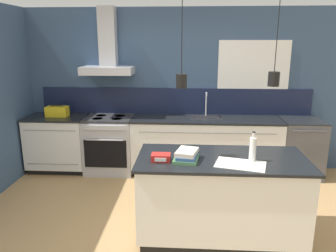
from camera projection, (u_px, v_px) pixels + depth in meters
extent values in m
plane|color=tan|center=(167.00, 229.00, 3.75)|extent=(16.00, 16.00, 0.00)
cube|color=#354C6B|center=(175.00, 90.00, 5.38)|extent=(5.60, 0.06, 2.60)
cube|color=#141C38|center=(175.00, 101.00, 5.39)|extent=(4.42, 0.02, 0.43)
cube|color=white|center=(253.00, 71.00, 5.18)|extent=(1.12, 0.01, 0.96)
cube|color=black|center=(253.00, 71.00, 5.19)|extent=(1.04, 0.01, 0.88)
cube|color=#B5B5BA|center=(108.00, 70.00, 5.11)|extent=(0.80, 0.46, 0.12)
cube|color=#B5B5BA|center=(108.00, 37.00, 5.06)|extent=(0.26, 0.20, 0.90)
cylinder|color=black|center=(182.00, 30.00, 3.12)|extent=(0.01, 0.01, 0.83)
cylinder|color=black|center=(181.00, 81.00, 3.24)|extent=(0.11, 0.11, 0.14)
sphere|color=#F9D18C|center=(181.00, 81.00, 3.24)|extent=(0.06, 0.06, 0.06)
cylinder|color=black|center=(278.00, 29.00, 3.06)|extent=(0.01, 0.01, 0.80)
cylinder|color=black|center=(274.00, 79.00, 3.18)|extent=(0.11, 0.11, 0.14)
sphere|color=#F9D18C|center=(274.00, 79.00, 3.18)|extent=(0.06, 0.06, 0.06)
cube|color=black|center=(62.00, 166.00, 5.51)|extent=(0.90, 0.56, 0.09)
cube|color=white|center=(59.00, 141.00, 5.37)|extent=(0.93, 0.62, 0.79)
cube|color=gray|center=(49.00, 130.00, 5.00)|extent=(0.82, 0.01, 0.01)
cube|color=gray|center=(52.00, 164.00, 5.14)|extent=(0.82, 0.01, 0.01)
cube|color=black|center=(57.00, 117.00, 5.27)|extent=(0.96, 0.64, 0.03)
cube|color=black|center=(205.00, 169.00, 5.37)|extent=(2.25, 0.56, 0.09)
cube|color=white|center=(205.00, 144.00, 5.23)|extent=(2.32, 0.62, 0.79)
cube|color=gray|center=(207.00, 133.00, 4.86)|extent=(2.04, 0.01, 0.01)
cube|color=gray|center=(206.00, 168.00, 5.00)|extent=(2.04, 0.01, 0.01)
cube|color=black|center=(206.00, 119.00, 5.13)|extent=(2.35, 0.64, 0.03)
cube|color=#262628|center=(206.00, 118.00, 5.17)|extent=(0.48, 0.34, 0.01)
cylinder|color=#B5B5BA|center=(206.00, 105.00, 5.25)|extent=(0.02, 0.02, 0.37)
sphere|color=#B5B5BA|center=(206.00, 93.00, 5.20)|extent=(0.03, 0.03, 0.03)
cylinder|color=#B5B5BA|center=(207.00, 95.00, 5.15)|extent=(0.02, 0.12, 0.02)
cube|color=#B5B5BA|center=(110.00, 145.00, 5.33)|extent=(0.77, 0.62, 0.87)
cube|color=black|center=(105.00, 154.00, 5.04)|extent=(0.66, 0.02, 0.44)
cylinder|color=#B5B5BA|center=(104.00, 140.00, 4.96)|extent=(0.57, 0.02, 0.02)
cube|color=#B5B5BA|center=(104.00, 128.00, 4.93)|extent=(0.66, 0.02, 0.07)
cube|color=#2D2D30|center=(109.00, 118.00, 5.22)|extent=(0.77, 0.60, 0.04)
cylinder|color=black|center=(101.00, 116.00, 5.33)|extent=(0.17, 0.17, 0.00)
cylinder|color=black|center=(120.00, 116.00, 5.31)|extent=(0.17, 0.17, 0.00)
cylinder|color=black|center=(97.00, 119.00, 5.12)|extent=(0.17, 0.17, 0.00)
cylinder|color=black|center=(117.00, 119.00, 5.10)|extent=(0.17, 0.17, 0.00)
cube|color=#4C4C51|center=(300.00, 148.00, 5.15)|extent=(0.63, 0.62, 0.89)
cube|color=black|center=(303.00, 120.00, 5.04)|extent=(0.63, 0.62, 0.02)
cylinder|color=#4C4C51|center=(310.00, 131.00, 4.74)|extent=(0.47, 0.02, 0.02)
cube|color=black|center=(219.00, 231.00, 3.63)|extent=(1.65, 0.77, 0.09)
cube|color=white|center=(220.00, 195.00, 3.52)|extent=(1.72, 0.80, 0.79)
cube|color=black|center=(222.00, 159.00, 3.41)|extent=(1.77, 0.85, 0.03)
cylinder|color=silver|center=(253.00, 150.00, 3.28)|extent=(0.07, 0.07, 0.25)
cylinder|color=silver|center=(254.00, 135.00, 3.24)|extent=(0.03, 0.03, 0.06)
cylinder|color=#262628|center=(254.00, 132.00, 3.23)|extent=(0.03, 0.03, 0.01)
cube|color=#4C7F4C|center=(186.00, 159.00, 3.33)|extent=(0.28, 0.32, 0.03)
cube|color=#335684|center=(187.00, 156.00, 3.33)|extent=(0.23, 0.31, 0.03)
cube|color=beige|center=(187.00, 152.00, 3.32)|extent=(0.25, 0.31, 0.04)
cube|color=red|center=(161.00, 157.00, 3.31)|extent=(0.19, 0.13, 0.07)
cube|color=white|center=(160.00, 160.00, 3.24)|extent=(0.12, 0.01, 0.04)
cube|color=silver|center=(240.00, 164.00, 3.22)|extent=(0.54, 0.42, 0.01)
cube|color=gold|center=(57.00, 111.00, 5.24)|extent=(0.34, 0.18, 0.16)
cylinder|color=black|center=(57.00, 105.00, 5.22)|extent=(0.20, 0.02, 0.02)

